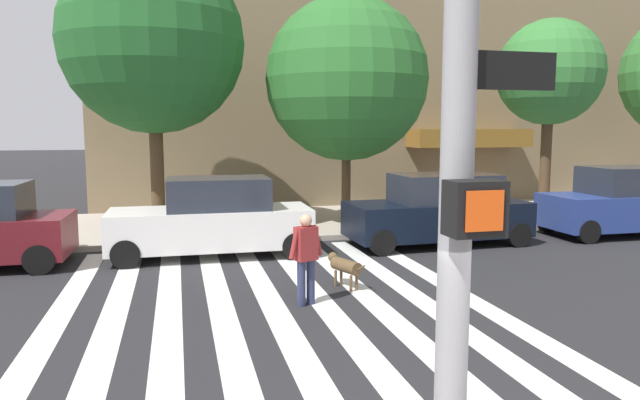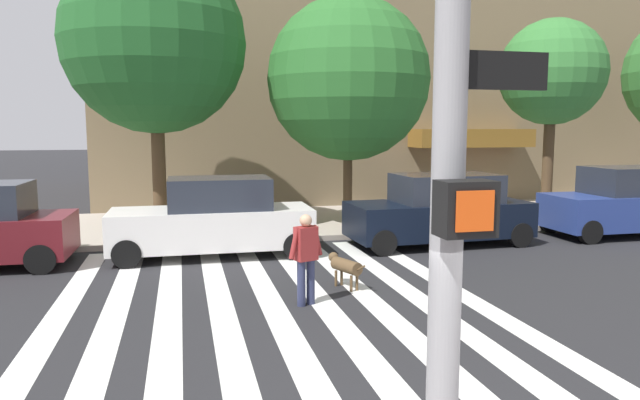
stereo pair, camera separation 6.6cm
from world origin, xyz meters
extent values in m
plane|color=#232326|center=(0.00, 6.17, 0.00)|extent=(160.00, 160.00, 0.00)
cube|color=#B1A294|center=(0.00, 15.35, 0.07)|extent=(80.00, 6.00, 0.15)
cube|color=silver|center=(-4.54, 6.17, 0.00)|extent=(0.45, 11.75, 0.01)
cube|color=silver|center=(-3.64, 6.17, 0.00)|extent=(0.45, 11.75, 0.01)
cube|color=silver|center=(-2.74, 6.17, 0.00)|extent=(0.45, 11.75, 0.01)
cube|color=silver|center=(-1.84, 6.17, 0.00)|extent=(0.45, 11.75, 0.01)
cube|color=silver|center=(-0.94, 6.17, 0.00)|extent=(0.45, 11.75, 0.01)
cube|color=silver|center=(-0.04, 6.17, 0.00)|extent=(0.45, 11.75, 0.01)
cube|color=silver|center=(0.86, 6.17, 0.00)|extent=(0.45, 11.75, 0.01)
cube|color=silver|center=(1.76, 6.17, 0.00)|extent=(0.45, 11.75, 0.01)
cube|color=silver|center=(2.66, 6.17, 0.00)|extent=(0.45, 11.75, 0.01)
cube|color=brown|center=(8.65, 17.75, 2.75)|extent=(4.77, 1.60, 0.70)
cylinder|color=gray|center=(-1.09, -0.31, 3.05)|extent=(0.18, 0.18, 5.80)
cube|color=black|center=(-1.09, -0.51, 2.75)|extent=(0.28, 0.18, 0.28)
cube|color=#E54C14|center=(-1.09, -0.61, 2.75)|extent=(0.20, 0.01, 0.20)
cube|color=black|center=(-0.81, -0.31, 3.45)|extent=(0.56, 0.03, 0.20)
cylinder|color=black|center=(-5.47, 10.20, 0.33)|extent=(0.67, 0.24, 0.66)
cylinder|color=black|center=(-5.43, 11.95, 0.33)|extent=(0.67, 0.24, 0.66)
cube|color=silver|center=(-1.76, 11.12, 0.72)|extent=(4.86, 1.86, 0.93)
cube|color=#232833|center=(-1.57, 11.12, 1.56)|extent=(2.46, 1.62, 0.76)
cylinder|color=black|center=(-3.71, 10.31, 0.33)|extent=(0.66, 0.23, 0.66)
cylinder|color=black|center=(-3.70, 11.96, 0.33)|extent=(0.66, 0.23, 0.66)
cylinder|color=black|center=(0.17, 10.27, 0.33)|extent=(0.66, 0.23, 0.66)
cylinder|color=black|center=(0.19, 11.93, 0.33)|extent=(0.66, 0.23, 0.66)
cube|color=black|center=(4.25, 11.12, 0.71)|extent=(4.92, 2.12, 0.92)
cube|color=#232833|center=(4.45, 11.12, 1.54)|extent=(2.74, 1.80, 0.75)
cylinder|color=black|center=(2.34, 10.16, 0.33)|extent=(0.67, 0.25, 0.66)
cylinder|color=black|center=(2.27, 11.93, 0.33)|extent=(0.67, 0.25, 0.66)
cylinder|color=black|center=(6.23, 10.31, 0.33)|extent=(0.67, 0.25, 0.66)
cylinder|color=black|center=(6.16, 12.08, 0.33)|extent=(0.67, 0.25, 0.66)
cube|color=navy|center=(10.16, 11.12, 0.74)|extent=(4.62, 1.97, 0.97)
cube|color=#232833|center=(10.34, 11.12, 1.62)|extent=(2.51, 1.72, 0.80)
cylinder|color=black|center=(8.33, 10.24, 0.33)|extent=(0.66, 0.22, 0.66)
cylinder|color=black|center=(8.34, 12.02, 0.33)|extent=(0.66, 0.22, 0.66)
cylinder|color=#4C3823|center=(-3.09, 14.30, 2.14)|extent=(0.39, 0.39, 3.99)
sphere|color=#1E5623|center=(-3.09, 14.30, 5.56)|extent=(5.18, 5.18, 5.18)
cylinder|color=#4C3823|center=(2.53, 13.96, 1.70)|extent=(0.28, 0.28, 3.10)
sphere|color=#286628|center=(2.53, 13.96, 4.61)|extent=(4.93, 4.93, 4.93)
cylinder|color=#4C3823|center=(9.59, 14.07, 2.09)|extent=(0.36, 0.36, 3.87)
sphere|color=#337533|center=(9.59, 14.07, 4.98)|extent=(3.49, 3.49, 3.49)
cylinder|color=#282D4C|center=(-0.45, 6.66, 0.41)|extent=(0.19, 0.19, 0.82)
cylinder|color=#282D4C|center=(-0.26, 6.74, 0.41)|extent=(0.19, 0.19, 0.82)
cube|color=maroon|center=(-0.36, 6.70, 1.12)|extent=(0.44, 0.36, 0.60)
cylinder|color=maroon|center=(-0.58, 6.61, 1.15)|extent=(0.24, 0.17, 0.57)
cylinder|color=maroon|center=(-0.13, 6.79, 1.15)|extent=(0.24, 0.17, 0.57)
sphere|color=tan|center=(-0.36, 6.70, 1.53)|extent=(0.29, 0.29, 0.22)
cylinder|color=brown|center=(0.64, 7.57, 0.45)|extent=(0.50, 0.75, 0.26)
sphere|color=brown|center=(0.49, 7.97, 0.55)|extent=(0.26, 0.26, 0.20)
cylinder|color=brown|center=(0.81, 7.14, 0.50)|extent=(0.12, 0.23, 0.16)
cylinder|color=brown|center=(0.49, 7.77, 0.16)|extent=(0.07, 0.07, 0.32)
cylinder|color=brown|center=(0.62, 7.82, 0.16)|extent=(0.07, 0.07, 0.32)
cylinder|color=brown|center=(0.67, 7.31, 0.16)|extent=(0.07, 0.07, 0.32)
cylinder|color=brown|center=(0.80, 7.36, 0.16)|extent=(0.07, 0.07, 0.32)
cylinder|color=#282D4C|center=(12.88, 13.35, 0.56)|extent=(0.19, 0.19, 0.82)
cylinder|color=black|center=(12.83, 13.48, 1.30)|extent=(0.15, 0.24, 0.57)
camera|label=1|loc=(-2.52, -3.11, 3.15)|focal=32.49mm
camera|label=2|loc=(-2.46, -3.12, 3.15)|focal=32.49mm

